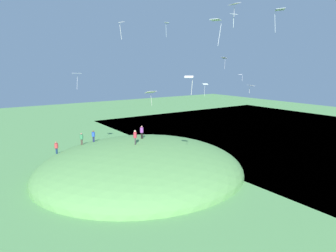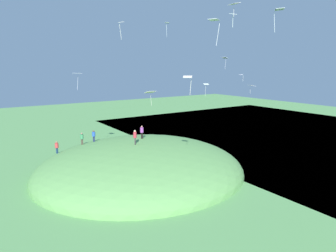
# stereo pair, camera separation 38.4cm
# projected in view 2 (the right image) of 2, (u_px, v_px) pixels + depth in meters

# --- Properties ---
(ground_plane) EXTENTS (160.00, 160.00, 0.00)m
(ground_plane) POSITION_uv_depth(u_px,v_px,m) (183.00, 164.00, 42.52)
(ground_plane) COLOR #609D56
(lake_water) EXTENTS (57.58, 80.00, 0.40)m
(lake_water) POSITION_uv_depth(u_px,v_px,m) (308.00, 137.00, 59.47)
(lake_water) COLOR slate
(lake_water) RESTS_ON ground_plane
(grass_hill) EXTENTS (27.41, 25.94, 7.88)m
(grass_hill) POSITION_uv_depth(u_px,v_px,m) (141.00, 171.00, 39.66)
(grass_hill) COLOR #629D52
(grass_hill) RESTS_ON ground_plane
(person_watching_kites) EXTENTS (0.59, 0.59, 1.79)m
(person_watching_kites) POSITION_uv_depth(u_px,v_px,m) (142.00, 131.00, 40.71)
(person_watching_kites) COLOR black
(person_watching_kites) RESTS_ON grass_hill
(person_with_child) EXTENTS (0.54, 0.54, 1.67)m
(person_with_child) POSITION_uv_depth(u_px,v_px,m) (82.00, 137.00, 40.86)
(person_with_child) COLOR brown
(person_with_child) RESTS_ON grass_hill
(person_on_hilltop) EXTENTS (0.62, 0.62, 1.67)m
(person_on_hilltop) POSITION_uv_depth(u_px,v_px,m) (57.00, 146.00, 39.83)
(person_on_hilltop) COLOR navy
(person_on_hilltop) RESTS_ON grass_hill
(person_near_shore) EXTENTS (0.58, 0.58, 1.85)m
(person_near_shore) POSITION_uv_depth(u_px,v_px,m) (135.00, 135.00, 37.47)
(person_near_shore) COLOR #373033
(person_near_shore) RESTS_ON grass_hill
(person_walking_path) EXTENTS (0.47, 0.47, 1.62)m
(person_walking_path) POSITION_uv_depth(u_px,v_px,m) (94.00, 135.00, 41.47)
(person_walking_path) COLOR #1E274E
(person_walking_path) RESTS_ON grass_hill
(kite_0) EXTENTS (1.26, 1.16, 2.02)m
(kite_0) POSITION_uv_depth(u_px,v_px,m) (214.00, 21.00, 23.64)
(kite_0) COLOR white
(kite_1) EXTENTS (0.95, 0.93, 1.71)m
(kite_1) POSITION_uv_depth(u_px,v_px,m) (188.00, 78.00, 26.59)
(kite_1) COLOR white
(kite_2) EXTENTS (1.21, 0.82, 1.73)m
(kite_2) POSITION_uv_depth(u_px,v_px,m) (150.00, 93.00, 34.05)
(kite_2) COLOR silver
(kite_3) EXTENTS (0.56, 0.69, 1.95)m
(kite_3) POSITION_uv_depth(u_px,v_px,m) (121.00, 24.00, 33.49)
(kite_3) COLOR white
(kite_4) EXTENTS (1.06, 1.33, 2.30)m
(kite_4) POSITION_uv_depth(u_px,v_px,m) (77.00, 74.00, 41.39)
(kite_4) COLOR white
(kite_5) EXTENTS (1.01, 1.30, 1.35)m
(kite_5) POSITION_uv_depth(u_px,v_px,m) (234.00, 4.00, 31.16)
(kite_5) COLOR white
(kite_6) EXTENTS (1.16, 1.38, 1.30)m
(kite_6) POSITION_uv_depth(u_px,v_px,m) (252.00, 86.00, 46.01)
(kite_6) COLOR silver
(kite_7) EXTENTS (1.05, 0.88, 2.14)m
(kite_7) POSITION_uv_depth(u_px,v_px,m) (206.00, 85.00, 51.32)
(kite_7) COLOR silver
(kite_8) EXTENTS (1.05, 1.12, 2.08)m
(kite_8) POSITION_uv_depth(u_px,v_px,m) (167.00, 24.00, 44.35)
(kite_8) COLOR white
(kite_9) EXTENTS (1.42, 1.40, 2.10)m
(kite_9) POSITION_uv_depth(u_px,v_px,m) (279.00, 10.00, 28.08)
(kite_9) COLOR white
(kite_10) EXTENTS (0.69, 0.81, 1.08)m
(kite_10) POSITION_uv_depth(u_px,v_px,m) (241.00, 75.00, 47.80)
(kite_10) COLOR white
(kite_11) EXTENTS (0.68, 0.51, 1.28)m
(kite_11) POSITION_uv_depth(u_px,v_px,m) (233.00, 15.00, 28.48)
(kite_11) COLOR white
(kite_12) EXTENTS (0.63, 0.91, 1.86)m
(kite_12) POSITION_uv_depth(u_px,v_px,m) (225.00, 58.00, 46.27)
(kite_12) COLOR white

